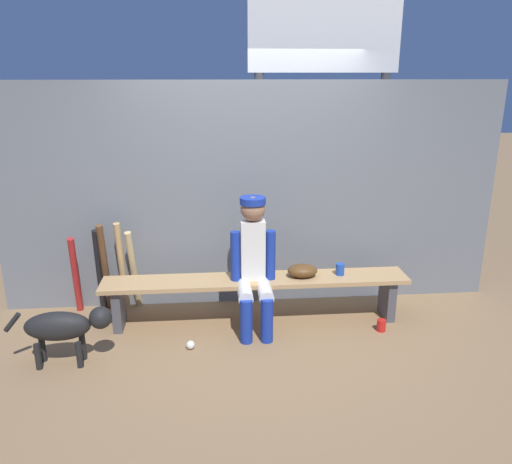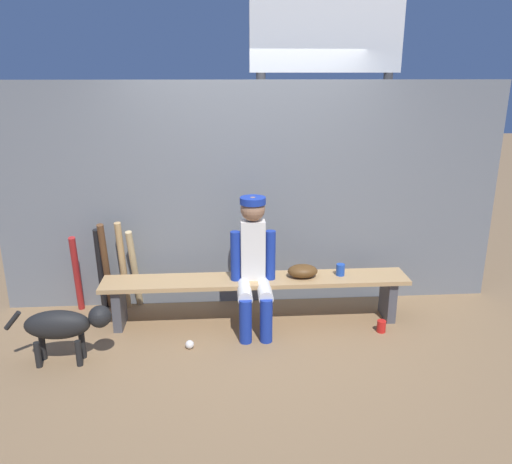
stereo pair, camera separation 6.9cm
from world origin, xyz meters
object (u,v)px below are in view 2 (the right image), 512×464
object	(u,v)px
bat_aluminum_black	(101,269)
baseball	(190,344)
player_seated	(254,261)
dugout_bench	(256,287)
bat_wood_dark	(106,267)
baseball_glove	(303,271)
cup_on_ground	(381,326)
bat_wood_tan	(123,266)
cup_on_bench	(340,270)
dog	(65,325)
bat_wood_natural	(135,269)
scoreboard	(331,67)
bat_aluminum_red	(77,274)

from	to	relation	value
bat_aluminum_black	baseball	world-z (taller)	bat_aluminum_black
player_seated	baseball	bearing A→B (deg)	-148.55
dugout_bench	bat_wood_dark	bearing A→B (deg)	166.81
bat_wood_dark	bat_aluminum_black	size ratio (longest dim) A/B	1.08
baseball_glove	cup_on_ground	distance (m)	0.87
bat_wood_tan	cup_on_bench	distance (m)	2.10
bat_wood_tan	bat_aluminum_black	distance (m)	0.22
dugout_bench	dog	world-z (taller)	dog
bat_wood_natural	scoreboard	bearing A→B (deg)	22.76
bat_wood_tan	scoreboard	size ratio (longest dim) A/B	0.27
bat_wood_dark	dog	distance (m)	0.96
bat_wood_tan	dugout_bench	bearing A→B (deg)	-15.39
bat_aluminum_red	scoreboard	xyz separation A→B (m)	(2.60, 0.91, 1.91)
baseball_glove	dog	size ratio (longest dim) A/B	0.33
baseball	cup_on_bench	distance (m)	1.55
player_seated	cup_on_bench	xyz separation A→B (m)	(0.82, 0.12, -0.16)
cup_on_bench	bat_wood_natural	bearing A→B (deg)	169.99
baseball_glove	bat_aluminum_red	distance (m)	2.17
bat_aluminum_red	cup_on_ground	xyz separation A→B (m)	(2.84, -0.60, -0.35)
bat_aluminum_black	bat_wood_natural	bearing A→B (deg)	0.62
bat_wood_natural	cup_on_bench	world-z (taller)	bat_wood_natural
dugout_bench	bat_wood_natural	distance (m)	1.23
bat_wood_dark	bat_aluminum_black	world-z (taller)	bat_wood_dark
bat_wood_dark	cup_on_ground	size ratio (longest dim) A/B	8.46
bat_aluminum_black	baseball	xyz separation A→B (m)	(0.89, -0.82, -0.39)
bat_wood_natural	dog	xyz separation A→B (m)	(-0.41, -0.97, -0.09)
bat_aluminum_red	dog	size ratio (longest dim) A/B	0.96
baseball	dog	distance (m)	1.03
player_seated	baseball	distance (m)	0.91
bat_wood_natural	player_seated	bearing A→B (deg)	-22.39
dugout_bench	cup_on_bench	distance (m)	0.81
bat_wood_tan	cup_on_bench	bearing A→B (deg)	-9.13
bat_aluminum_black	baseball	bearing A→B (deg)	-42.56
cup_on_bench	dugout_bench	bearing A→B (deg)	-178.67
baseball_glove	cup_on_bench	world-z (taller)	baseball_glove
scoreboard	baseball	bearing A→B (deg)	-131.47
baseball_glove	bat_aluminum_black	world-z (taller)	bat_aluminum_black
dog	scoreboard	bearing A→B (deg)	36.56
player_seated	bat_wood_tan	world-z (taller)	player_seated
bat_wood_tan	bat_aluminum_red	bearing A→B (deg)	-175.54
player_seated	bat_wood_natural	bearing A→B (deg)	157.61
scoreboard	dog	xyz separation A→B (m)	(-2.46, -1.83, -1.98)
bat_aluminum_black	scoreboard	distance (m)	3.16
cup_on_ground	dog	size ratio (longest dim) A/B	0.13
baseball_glove	bat_wood_natural	distance (m)	1.65
dog	cup_on_ground	bearing A→B (deg)	6.61
bat_wood_natural	baseball	xyz separation A→B (m)	(0.57, -0.82, -0.38)
baseball_glove	bat_wood_dark	distance (m)	1.90
dog	dugout_bench	bearing A→B (deg)	20.81
bat_aluminum_black	cup_on_ground	distance (m)	2.72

